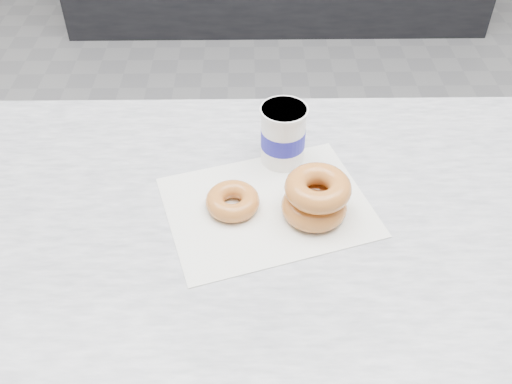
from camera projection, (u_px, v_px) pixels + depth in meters
ground at (299, 280)px, 2.00m from camera, size 5.00×5.00×0.00m
counter at (328, 367)px, 1.25m from camera, size 3.06×0.76×0.90m
wax_paper at (268, 207)px, 0.98m from camera, size 0.40×0.35×0.00m
donut_single at (233, 201)px, 0.97m from camera, size 0.11×0.11×0.03m
donut_stack at (316, 197)px, 0.94m from camera, size 0.15×0.15×0.08m
coffee_cup at (283, 135)px, 1.03m from camera, size 0.10×0.10×0.12m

